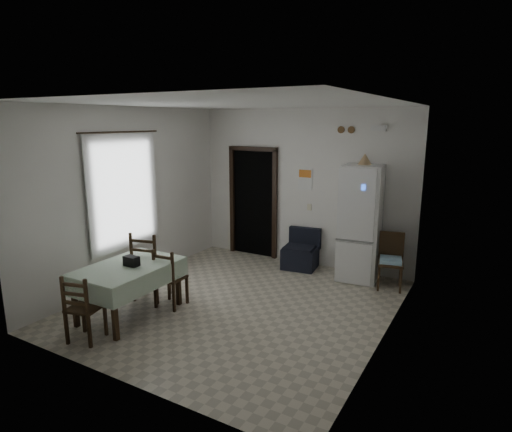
{
  "coord_description": "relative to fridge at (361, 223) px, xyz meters",
  "views": [
    {
      "loc": [
        3.16,
        -5.02,
        2.67
      ],
      "look_at": [
        0.0,
        0.5,
        1.25
      ],
      "focal_mm": 30.0,
      "sensor_mm": 36.0,
      "label": 1
    }
  ],
  "objects": [
    {
      "name": "emergency_light",
      "position": [
        0.13,
        0.28,
        1.57
      ],
      "size": [
        0.25,
        0.07,
        0.09
      ],
      "primitive_type": "cube",
      "color": "white",
      "rests_on": "ground"
    },
    {
      "name": "curtain",
      "position": [
        -3.26,
        -2.13,
        0.57
      ],
      "size": [
        0.02,
        1.45,
        1.85
      ],
      "primitive_type": "cube",
      "color": "silver",
      "rests_on": "ground"
    },
    {
      "name": "wall_back",
      "position": [
        -1.22,
        0.32,
        0.47
      ],
      "size": [
        4.2,
        0.02,
        2.9
      ],
      "primitive_type": null,
      "color": "white",
      "rests_on": "ground"
    },
    {
      "name": "wall_left",
      "position": [
        -3.32,
        -1.93,
        0.47
      ],
      "size": [
        0.02,
        4.5,
        2.9
      ],
      "primitive_type": null,
      "color": "white",
      "rests_on": "ground"
    },
    {
      "name": "corner_chair",
      "position": [
        0.57,
        -0.19,
        -0.53
      ],
      "size": [
        0.47,
        0.47,
        0.91
      ],
      "primitive_type": null,
      "rotation": [
        0.0,
        0.0,
        0.23
      ],
      "color": "black",
      "rests_on": "ground"
    },
    {
      "name": "ground",
      "position": [
        -1.22,
        -1.93,
        -0.98
      ],
      "size": [
        4.5,
        4.5,
        0.0
      ],
      "primitive_type": "plane",
      "color": "#B3A992",
      "rests_on": "ground"
    },
    {
      "name": "dining_chair_far_left",
      "position": [
        -2.52,
        -2.39,
        -0.45
      ],
      "size": [
        0.55,
        0.55,
        1.07
      ],
      "primitive_type": null,
      "rotation": [
        0.0,
        0.0,
        3.37
      ],
      "color": "black",
      "rests_on": "ground"
    },
    {
      "name": "dining_chair_near_head",
      "position": [
        -2.3,
        -3.77,
        -0.55
      ],
      "size": [
        0.46,
        0.46,
        0.87
      ],
      "primitive_type": null,
      "rotation": [
        0.0,
        0.0,
        3.4
      ],
      "color": "black",
      "rests_on": "ground"
    },
    {
      "name": "doorway",
      "position": [
        -2.27,
        0.52,
        0.08
      ],
      "size": [
        1.06,
        0.52,
        2.22
      ],
      "color": "black",
      "rests_on": "ground"
    },
    {
      "name": "vent_right",
      "position": [
        -0.34,
        0.3,
        1.54
      ],
      "size": [
        0.12,
        0.03,
        0.12
      ],
      "primitive_type": "cylinder",
      "rotation": [
        1.57,
        0.0,
        0.0
      ],
      "color": "brown",
      "rests_on": "ground"
    },
    {
      "name": "dining_chair_far_right",
      "position": [
        -2.06,
        -2.46,
        -0.54
      ],
      "size": [
        0.41,
        0.41,
        0.89
      ],
      "primitive_type": null,
      "rotation": [
        0.0,
        0.0,
        3.22
      ],
      "color": "black",
      "rests_on": "ground"
    },
    {
      "name": "window_recess",
      "position": [
        -3.37,
        -2.13,
        0.57
      ],
      "size": [
        0.1,
        1.2,
        1.6
      ],
      "primitive_type": "cube",
      "color": "silver",
      "rests_on": "ground"
    },
    {
      "name": "wall_right",
      "position": [
        0.88,
        -1.93,
        0.47
      ],
      "size": [
        0.02,
        4.5,
        2.9
      ],
      "primitive_type": null,
      "color": "white",
      "rests_on": "ground"
    },
    {
      "name": "calendar",
      "position": [
        -1.17,
        0.31,
        0.64
      ],
      "size": [
        0.28,
        0.02,
        0.4
      ],
      "primitive_type": "cube",
      "color": "white",
      "rests_on": "ground"
    },
    {
      "name": "ceiling",
      "position": [
        -1.22,
        -1.93,
        1.92
      ],
      "size": [
        4.2,
        4.5,
        0.02
      ],
      "primitive_type": null,
      "color": "white",
      "rests_on": "ground"
    },
    {
      "name": "vent_left",
      "position": [
        -0.52,
        0.3,
        1.54
      ],
      "size": [
        0.12,
        0.03,
        0.12
      ],
      "primitive_type": "cylinder",
      "rotation": [
        1.57,
        0.0,
        0.0
      ],
      "color": "brown",
      "rests_on": "ground"
    },
    {
      "name": "calendar_image",
      "position": [
        -1.17,
        0.3,
        0.74
      ],
      "size": [
        0.24,
        0.01,
        0.14
      ],
      "primitive_type": "cube",
      "color": "orange",
      "rests_on": "ground"
    },
    {
      "name": "fridge",
      "position": [
        0.0,
        0.0,
        0.0
      ],
      "size": [
        0.7,
        0.7,
        1.97
      ],
      "primitive_type": null,
      "rotation": [
        0.0,
        0.0,
        0.1
      ],
      "color": "white",
      "rests_on": "ground"
    },
    {
      "name": "curtain_rod",
      "position": [
        -3.25,
        -2.13,
        1.52
      ],
      "size": [
        0.02,
        1.6,
        0.02
      ],
      "primitive_type": "cylinder",
      "rotation": [
        1.57,
        0.0,
        0.0
      ],
      "color": "black",
      "rests_on": "ground"
    },
    {
      "name": "tan_cone",
      "position": [
        -0.0,
        0.04,
        1.07
      ],
      "size": [
        0.25,
        0.25,
        0.18
      ],
      "primitive_type": "cone",
      "rotation": [
        0.0,
        0.0,
        -0.11
      ],
      "color": "tan",
      "rests_on": "fridge"
    },
    {
      "name": "black_bag",
      "position": [
        -2.29,
        -2.98,
        -0.18
      ],
      "size": [
        0.21,
        0.13,
        0.14
      ],
      "primitive_type": "cube",
      "rotation": [
        0.0,
        0.0,
        -0.02
      ],
      "color": "black",
      "rests_on": "dining_table"
    },
    {
      "name": "light_switch",
      "position": [
        -1.07,
        0.31,
        0.12
      ],
      "size": [
        0.08,
        0.02,
        0.12
      ],
      "primitive_type": "cube",
      "color": "beige",
      "rests_on": "ground"
    },
    {
      "name": "dining_table",
      "position": [
        -2.35,
        -2.99,
        -0.62
      ],
      "size": [
        0.94,
        1.42,
        0.73
      ],
      "primitive_type": null,
      "rotation": [
        0.0,
        0.0,
        0.01
      ],
      "color": "#AFC6A9",
      "rests_on": "ground"
    },
    {
      "name": "wall_front",
      "position": [
        -1.22,
        -4.18,
        0.47
      ],
      "size": [
        4.2,
        0.02,
        2.9
      ],
      "primitive_type": null,
      "color": "white",
      "rests_on": "ground"
    },
    {
      "name": "navy_seat",
      "position": [
        -1.1,
        0.0,
        -0.62
      ],
      "size": [
        0.67,
        0.65,
        0.72
      ],
      "primitive_type": null,
      "rotation": [
        0.0,
        0.0,
        0.13
      ],
      "color": "black",
      "rests_on": "ground"
    }
  ]
}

